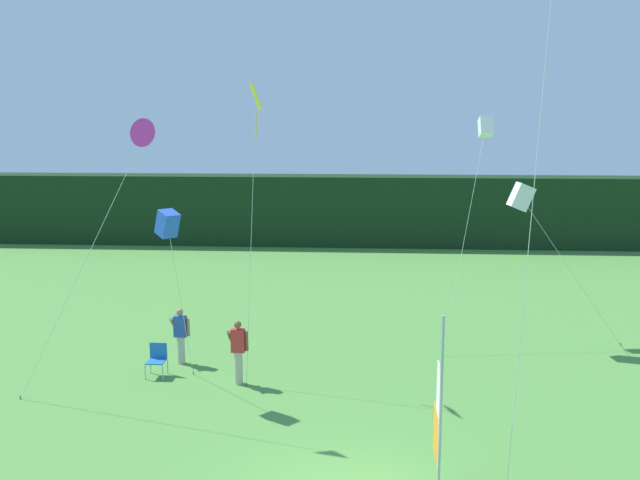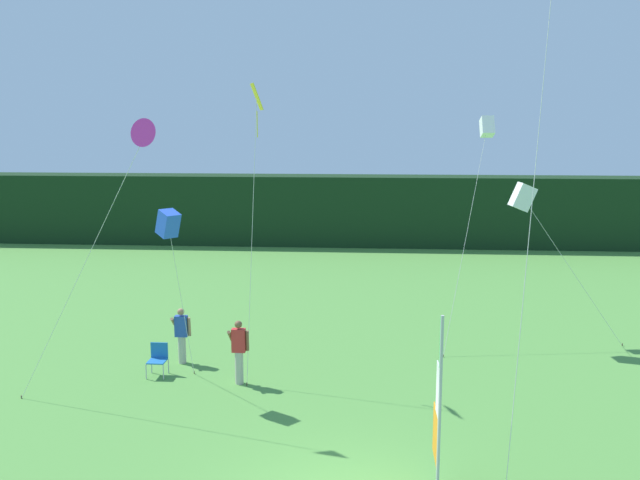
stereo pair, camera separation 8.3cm
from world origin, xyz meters
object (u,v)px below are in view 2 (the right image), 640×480
object	(u,v)px
person_mid_field	(239,350)
folding_chair	(158,357)
kite_white_box_3	(523,197)
kite_blue_box_4	(168,224)
kite_white_box_2	(487,128)
kite_magenta_delta_5	(145,135)
person_near_banner	(182,334)
banner_flag	(438,411)
kite_yellow_diamond_1	(256,117)

from	to	relation	value
person_mid_field	folding_chair	size ratio (longest dim) A/B	1.96
person_mid_field	kite_white_box_3	distance (m)	9.85
kite_white_box_3	kite_blue_box_4	world-z (taller)	kite_white_box_3
kite_white_box_2	kite_magenta_delta_5	world-z (taller)	kite_white_box_2
kite_white_box_2	kite_magenta_delta_5	size ratio (longest dim) A/B	1.01
kite_white_box_3	kite_magenta_delta_5	bearing A→B (deg)	-150.30
kite_white_box_3	kite_blue_box_4	xyz separation A→B (m)	(-9.72, -4.78, -0.22)
person_near_banner	kite_blue_box_4	bearing A→B (deg)	-80.56
banner_flag	kite_white_box_3	world-z (taller)	kite_white_box_3
banner_flag	person_mid_field	size ratio (longest dim) A/B	2.07
kite_white_box_3	kite_white_box_2	bearing A→B (deg)	121.22
banner_flag	kite_yellow_diamond_1	distance (m)	9.42
kite_white_box_3	banner_flag	bearing A→B (deg)	-109.58
person_near_banner	kite_blue_box_4	world-z (taller)	kite_blue_box_4
kite_yellow_diamond_1	kite_magenta_delta_5	xyz separation A→B (m)	(-2.20, -2.54, -0.43)
banner_flag	person_near_banner	distance (m)	9.61
person_mid_field	kite_white_box_3	size ratio (longest dim) A/B	0.34
folding_chair	kite_magenta_delta_5	world-z (taller)	kite_magenta_delta_5
person_mid_field	kite_magenta_delta_5	bearing A→B (deg)	-140.69
banner_flag	person_mid_field	distance (m)	7.22
kite_blue_box_4	folding_chair	bearing A→B (deg)	124.80
person_mid_field	kite_white_box_2	distance (m)	10.85
person_mid_field	folding_chair	world-z (taller)	person_mid_field
kite_yellow_diamond_1	folding_chair	bearing A→B (deg)	-168.00
person_near_banner	folding_chair	distance (m)	1.13
person_near_banner	kite_blue_box_4	xyz separation A→B (m)	(0.34, -2.07, 3.52)
kite_white_box_2	kite_blue_box_4	distance (m)	11.07
person_near_banner	kite_white_box_2	size ratio (longest dim) A/B	0.23
folding_chair	banner_flag	bearing A→B (deg)	-39.83
folding_chair	person_mid_field	bearing A→B (deg)	-11.37
banner_flag	kite_blue_box_4	xyz separation A→B (m)	(-6.31, 4.81, 2.66)
banner_flag	kite_blue_box_4	distance (m)	8.37
kite_yellow_diamond_1	kite_white_box_2	distance (m)	8.25
person_near_banner	kite_white_box_3	bearing A→B (deg)	15.09
person_near_banner	kite_white_box_2	world-z (taller)	kite_white_box_2
person_mid_field	kite_white_box_3	bearing A→B (deg)	27.24
kite_magenta_delta_5	kite_yellow_diamond_1	bearing A→B (deg)	49.09
person_mid_field	kite_yellow_diamond_1	size ratio (longest dim) A/B	0.22
person_mid_field	folding_chair	xyz separation A→B (m)	(-2.35, 0.47, -0.42)
kite_yellow_diamond_1	kite_blue_box_4	world-z (taller)	kite_yellow_diamond_1
person_near_banner	kite_white_box_3	size ratio (longest dim) A/B	0.32
person_near_banner	person_mid_field	bearing A→B (deg)	-36.98
person_mid_field	folding_chair	bearing A→B (deg)	168.63
banner_flag	kite_white_box_2	distance (m)	12.43
kite_yellow_diamond_1	kite_blue_box_4	size ratio (longest dim) A/B	1.66
person_mid_field	kite_magenta_delta_5	xyz separation A→B (m)	(-1.81, -1.48, 5.68)
person_near_banner	person_mid_field	xyz separation A→B (m)	(1.95, -1.47, 0.06)
kite_magenta_delta_5	person_near_banner	bearing A→B (deg)	92.63
banner_flag	kite_white_box_3	xyz separation A→B (m)	(3.41, 9.59, 2.88)
kite_white_box_2	kite_yellow_diamond_1	bearing A→B (deg)	-145.64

